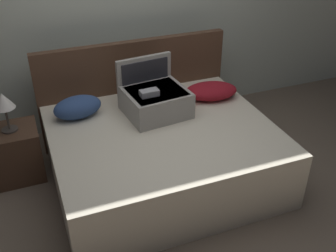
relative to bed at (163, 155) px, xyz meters
name	(u,v)px	position (x,y,z in m)	size (l,w,h in m)	color
ground_plane	(180,207)	(0.00, -0.40, -0.27)	(12.00, 12.00, 0.00)	#6B5B4C
back_wall	(118,2)	(0.00, 1.25, 1.03)	(8.00, 0.10, 2.60)	#B7C1B2
bed	(163,155)	(0.00, 0.00, 0.00)	(1.87, 1.56, 0.53)	beige
headboard	(134,90)	(0.00, 0.82, 0.25)	(1.90, 0.08, 1.04)	#4C3323
hard_case_large	(155,99)	(0.04, 0.30, 0.41)	(0.58, 0.55, 0.46)	gray
pillow_near_headboard	(78,107)	(-0.62, 0.47, 0.36)	(0.43, 0.26, 0.20)	navy
pillow_center_head	(211,91)	(0.63, 0.37, 0.34)	(0.50, 0.30, 0.15)	maroon
nightstand	(16,153)	(-1.21, 0.53, -0.02)	(0.44, 0.40, 0.49)	#4C3323
table_lamp	(3,103)	(-1.21, 0.53, 0.49)	(0.18, 0.18, 0.36)	#3F3833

